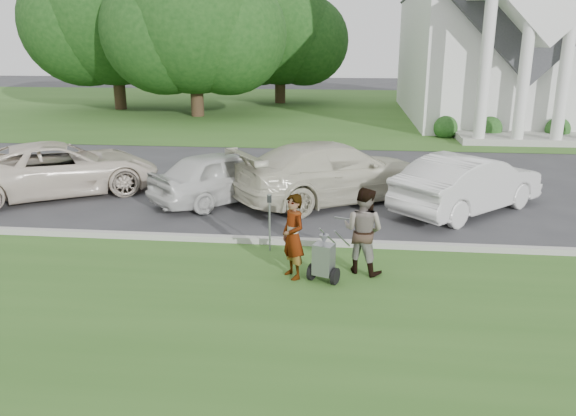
% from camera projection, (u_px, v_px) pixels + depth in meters
% --- Properties ---
extents(ground, '(120.00, 120.00, 0.00)m').
position_uv_depth(ground, '(297.00, 254.00, 11.82)').
color(ground, '#333335').
rests_on(ground, ground).
extents(grass_strip, '(80.00, 7.00, 0.01)m').
position_uv_depth(grass_strip, '(279.00, 322.00, 8.96)').
color(grass_strip, '#325B1F').
rests_on(grass_strip, ground).
extents(church_lawn, '(80.00, 30.00, 0.01)m').
position_uv_depth(church_lawn, '(334.00, 108.00, 37.55)').
color(church_lawn, '#325B1F').
rests_on(church_lawn, ground).
extents(curb, '(80.00, 0.18, 0.15)m').
position_uv_depth(curb, '(299.00, 242.00, 12.32)').
color(curb, '#9E9E93').
rests_on(curb, ground).
extents(church, '(9.19, 19.00, 24.10)m').
position_uv_depth(church, '(496.00, 11.00, 31.23)').
color(church, white).
rests_on(church, ground).
extents(tree_left, '(10.63, 8.40, 9.71)m').
position_uv_depth(tree_left, '(194.00, 27.00, 32.14)').
color(tree_left, '#332316').
rests_on(tree_left, ground).
extents(tree_far, '(11.64, 9.20, 10.73)m').
position_uv_depth(tree_far, '(113.00, 18.00, 35.45)').
color(tree_far, '#332316').
rests_on(tree_far, ground).
extents(tree_back, '(9.61, 7.60, 8.89)m').
position_uv_depth(tree_back, '(280.00, 35.00, 39.46)').
color(tree_back, '#332316').
rests_on(tree_back, ground).
extents(striping_cart, '(0.81, 1.17, 1.01)m').
position_uv_depth(striping_cart, '(324.00, 260.00, 10.34)').
color(striping_cart, black).
rests_on(striping_cart, ground).
extents(person_left, '(0.66, 0.71, 1.62)m').
position_uv_depth(person_left, '(293.00, 237.00, 10.42)').
color(person_left, '#999999').
rests_on(person_left, ground).
extents(person_right, '(1.02, 0.93, 1.68)m').
position_uv_depth(person_right, '(363.00, 231.00, 10.66)').
color(person_right, '#999999').
rests_on(person_right, ground).
extents(parking_meter_near, '(0.09, 0.08, 1.26)m').
position_uv_depth(parking_meter_near, '(270.00, 216.00, 11.76)').
color(parking_meter_near, gray).
rests_on(parking_meter_near, ground).
extents(car_a, '(6.02, 5.13, 1.53)m').
position_uv_depth(car_a, '(60.00, 169.00, 16.24)').
color(car_a, beige).
rests_on(car_a, ground).
extents(car_b, '(4.21, 4.20, 1.45)m').
position_uv_depth(car_b, '(225.00, 176.00, 15.56)').
color(car_b, silver).
rests_on(car_b, ground).
extents(car_c, '(6.04, 5.08, 1.66)m').
position_uv_depth(car_c, '(334.00, 172.00, 15.56)').
color(car_c, beige).
rests_on(car_c, ground).
extents(car_d, '(4.42, 4.35, 1.52)m').
position_uv_depth(car_d, '(469.00, 183.00, 14.59)').
color(car_d, silver).
rests_on(car_d, ground).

